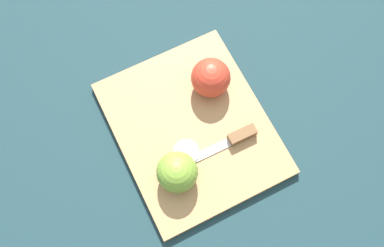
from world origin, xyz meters
TOP-DOWN VIEW (x-y plane):
  - ground_plane at (0.00, 0.00)m, footprint 4.00×4.00m
  - cutting_board at (0.00, 0.00)m, footprint 0.37×0.31m
  - apple_half_left at (-0.07, 0.07)m, footprint 0.08×0.08m
  - apple_half_right at (0.08, -0.07)m, footprint 0.08×0.08m
  - knife at (0.06, 0.07)m, footprint 0.02×0.15m
  - apple_slice at (0.04, -0.03)m, footprint 0.05×0.05m

SIDE VIEW (x-z plane):
  - ground_plane at x=0.00m, z-range 0.00..0.00m
  - cutting_board at x=0.00m, z-range 0.00..0.02m
  - apple_slice at x=0.04m, z-range 0.02..0.03m
  - knife at x=0.06m, z-range 0.02..0.04m
  - apple_half_right at x=0.08m, z-range 0.02..0.10m
  - apple_half_left at x=-0.07m, z-range 0.02..0.10m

